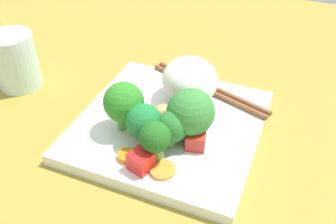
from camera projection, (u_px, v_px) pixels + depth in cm
name	position (u px, v px, depth cm)	size (l,w,h in cm)	color
ground_plane	(169.00, 136.00, 52.25)	(110.00, 110.00, 2.00)	olive
square_plate	(169.00, 126.00, 51.11)	(23.96, 23.96, 1.68)	white
rice_mound	(190.00, 80.00, 52.72)	(8.41, 7.92, 6.32)	white
broccoli_floret_0	(144.00, 122.00, 45.26)	(4.48, 4.48, 5.72)	#71AD50
broccoli_floret_1	(155.00, 139.00, 42.81)	(3.75, 3.75, 5.59)	#73A155
broccoli_floret_2	(172.00, 127.00, 45.14)	(4.00, 4.00, 5.09)	#6DAE49
broccoli_floret_3	(124.00, 103.00, 46.94)	(5.24, 5.24, 6.92)	#529543
broccoli_floret_4	(191.00, 113.00, 45.87)	(6.04, 6.04, 6.90)	#659042
carrot_slice_0	(151.00, 129.00, 48.73)	(2.15, 2.15, 0.63)	orange
carrot_slice_1	(127.00, 156.00, 44.86)	(2.30, 2.30, 0.78)	orange
carrot_slice_2	(163.00, 170.00, 43.27)	(3.04, 3.04, 0.47)	orange
pepper_chunk_0	(169.00, 124.00, 48.79)	(2.70, 2.67, 1.62)	red
pepper_chunk_1	(196.00, 141.00, 45.91)	(2.38, 2.04, 2.11)	red
pepper_chunk_2	(148.00, 115.00, 50.13)	(2.02, 1.60, 1.82)	red
pepper_chunk_3	(142.00, 161.00, 43.09)	(2.44, 2.48, 2.33)	red
chicken_piece_0	(163.00, 112.00, 50.36)	(3.16, 2.28, 2.27)	tan
chicken_piece_1	(136.00, 129.00, 47.88)	(2.47, 1.95, 1.87)	tan
chopstick_pair	(209.00, 88.00, 56.03)	(8.61, 19.77, 0.75)	brown
drinking_glass	(15.00, 61.00, 57.81)	(6.82, 6.82, 8.73)	silver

